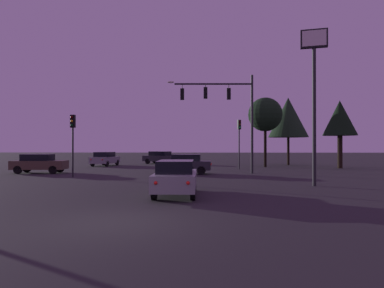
% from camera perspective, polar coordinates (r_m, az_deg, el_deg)
% --- Properties ---
extents(ground_plane, '(168.00, 168.00, 0.00)m').
position_cam_1_polar(ground_plane, '(34.11, -2.67, -3.99)').
color(ground_plane, '#262326').
rests_on(ground_plane, ground).
extents(traffic_signal_mast_arm, '(6.83, 0.48, 7.81)m').
position_cam_1_polar(traffic_signal_mast_arm, '(27.32, 5.73, 6.51)').
color(traffic_signal_mast_arm, '#232326').
rests_on(traffic_signal_mast_arm, ground).
extents(traffic_light_corner_left, '(0.34, 0.37, 4.34)m').
position_cam_1_polar(traffic_light_corner_left, '(25.13, -19.34, 1.76)').
color(traffic_light_corner_left, '#232326').
rests_on(traffic_light_corner_left, ground).
extents(traffic_light_corner_right, '(0.37, 0.39, 4.63)m').
position_cam_1_polar(traffic_light_corner_right, '(32.28, 7.90, 1.61)').
color(traffic_light_corner_right, '#232326').
rests_on(traffic_light_corner_right, ground).
extents(car_nearside_lane, '(1.75, 4.43, 1.52)m').
position_cam_1_polar(car_nearside_lane, '(14.99, -2.70, -5.52)').
color(car_nearside_lane, gray).
rests_on(car_nearside_lane, ground).
extents(car_crossing_left, '(4.20, 2.01, 1.52)m').
position_cam_1_polar(car_crossing_left, '(26.49, -1.15, -3.30)').
color(car_crossing_left, '#232328').
rests_on(car_crossing_left, ground).
extents(car_crossing_right, '(4.22, 1.94, 1.52)m').
position_cam_1_polar(car_crossing_right, '(29.71, -24.21, -2.95)').
color(car_crossing_right, '#473828').
rests_on(car_crossing_right, ground).
extents(car_far_lane, '(4.70, 3.58, 1.52)m').
position_cam_1_polar(car_far_lane, '(41.71, -5.25, -2.24)').
color(car_far_lane, '#232328').
rests_on(car_far_lane, ground).
extents(car_parked_lot, '(2.43, 4.40, 1.52)m').
position_cam_1_polar(car_parked_lot, '(38.47, -14.34, -2.38)').
color(car_parked_lot, gray).
rests_on(car_parked_lot, ground).
extents(store_sign_illuminated, '(1.42, 0.58, 8.45)m').
position_cam_1_polar(store_sign_illuminated, '(19.89, 19.75, 11.04)').
color(store_sign_illuminated, '#232326').
rests_on(store_sign_illuminated, ground).
extents(tree_behind_sign, '(4.53, 4.53, 7.75)m').
position_cam_1_polar(tree_behind_sign, '(40.72, 15.80, 4.30)').
color(tree_behind_sign, black).
rests_on(tree_behind_sign, ground).
extents(tree_left_far, '(3.51, 3.51, 7.20)m').
position_cam_1_polar(tree_left_far, '(36.16, 12.15, 4.81)').
color(tree_left_far, black).
rests_on(tree_left_far, ground).
extents(tree_center_horizon, '(3.25, 3.25, 6.63)m').
position_cam_1_polar(tree_center_horizon, '(36.27, 23.50, 3.93)').
color(tree_center_horizon, black).
rests_on(tree_center_horizon, ground).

